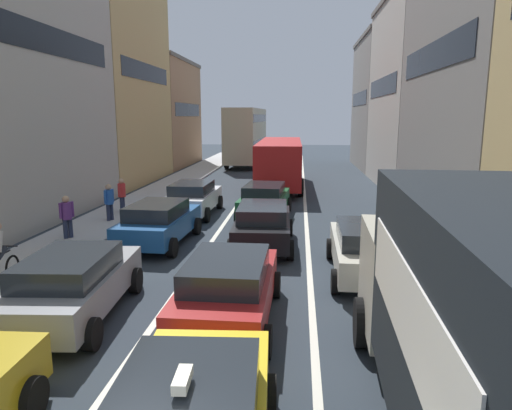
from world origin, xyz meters
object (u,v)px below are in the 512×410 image
(removalist_box_truck, at_px, (492,320))
(sedan_centre_lane_second, at_px, (228,287))
(sedan_left_lane_third, at_px, (159,222))
(pedestrian_near_kerb, at_px, (67,216))
(pedestrian_mid_sidewalk, at_px, (109,201))
(pedestrian_far_sidewalk, at_px, (122,194))
(coupe_centre_lane_fourth, at_px, (265,200))
(sedan_left_lane_fourth, at_px, (193,197))
(sedan_right_lane_behind_truck, at_px, (367,249))
(bus_mid_queue_primary, at_px, (280,159))
(hatchback_centre_lane_third, at_px, (263,224))
(wagon_left_lane_second, at_px, (73,284))
(bus_far_queue_secondary, at_px, (246,134))

(removalist_box_truck, bearing_deg, sedan_centre_lane_second, 47.36)
(removalist_box_truck, height_order, sedan_left_lane_third, removalist_box_truck)
(pedestrian_near_kerb, bearing_deg, pedestrian_mid_sidewalk, -60.41)
(pedestrian_near_kerb, relative_size, pedestrian_far_sidewalk, 1.00)
(pedestrian_far_sidewalk, bearing_deg, pedestrian_near_kerb, 84.86)
(sedan_left_lane_third, bearing_deg, pedestrian_mid_sidewalk, 48.50)
(coupe_centre_lane_fourth, bearing_deg, sedan_left_lane_fourth, 89.88)
(sedan_left_lane_third, distance_m, sedan_right_lane_behind_truck, 7.21)
(removalist_box_truck, xyz_separation_m, sedan_right_lane_behind_truck, (-0.43, 7.06, -1.18))
(sedan_left_lane_third, height_order, bus_mid_queue_primary, bus_mid_queue_primary)
(pedestrian_near_kerb, bearing_deg, sedan_left_lane_third, -144.17)
(bus_mid_queue_primary, height_order, pedestrian_near_kerb, bus_mid_queue_primary)
(coupe_centre_lane_fourth, xyz_separation_m, pedestrian_mid_sidewalk, (-6.31, -1.77, 0.15))
(pedestrian_near_kerb, distance_m, pedestrian_far_sidewalk, 4.63)
(removalist_box_truck, relative_size, pedestrian_mid_sidewalk, 4.69)
(sedan_centre_lane_second, xyz_separation_m, sedan_left_lane_fourth, (-3.26, 10.81, 0.00))
(bus_mid_queue_primary, bearing_deg, sedan_right_lane_behind_truck, -169.85)
(hatchback_centre_lane_third, bearing_deg, bus_mid_queue_primary, -1.75)
(sedan_left_lane_fourth, distance_m, pedestrian_mid_sidewalk, 3.66)
(sedan_right_lane_behind_truck, bearing_deg, sedan_left_lane_third, 69.61)
(bus_mid_queue_primary, distance_m, pedestrian_far_sidewalk, 11.08)
(sedan_centre_lane_second, relative_size, bus_mid_queue_primary, 0.41)
(wagon_left_lane_second, height_order, sedan_left_lane_third, same)
(bus_far_queue_secondary, bearing_deg, sedan_left_lane_third, -178.53)
(sedan_right_lane_behind_truck, bearing_deg, wagon_left_lane_second, 117.36)
(sedan_centre_lane_second, relative_size, hatchback_centre_lane_third, 0.99)
(sedan_centre_lane_second, bearing_deg, sedan_left_lane_fourth, 17.54)
(removalist_box_truck, bearing_deg, pedestrian_mid_sidewalk, 41.07)
(sedan_left_lane_fourth, height_order, pedestrian_far_sidewalk, pedestrian_far_sidewalk)
(sedan_right_lane_behind_truck, height_order, pedestrian_far_sidewalk, pedestrian_far_sidewalk)
(sedan_centre_lane_second, xyz_separation_m, coupe_centre_lane_fourth, (-0.01, 10.58, 0.00))
(sedan_left_lane_fourth, height_order, sedan_right_lane_behind_truck, same)
(sedan_left_lane_third, xyz_separation_m, bus_mid_queue_primary, (3.64, 13.38, 0.96))
(pedestrian_far_sidewalk, bearing_deg, sedan_left_lane_third, 121.24)
(hatchback_centre_lane_third, distance_m, pedestrian_far_sidewalk, 8.19)
(bus_far_queue_secondary, relative_size, pedestrian_near_kerb, 6.36)
(sedan_centre_lane_second, xyz_separation_m, bus_far_queue_secondary, (-3.27, 32.30, 2.03))
(bus_mid_queue_primary, distance_m, bus_far_queue_secondary, 13.55)
(hatchback_centre_lane_third, bearing_deg, pedestrian_far_sidewalk, 53.79)
(coupe_centre_lane_fourth, relative_size, bus_mid_queue_primary, 0.42)
(sedan_left_lane_third, height_order, sedan_left_lane_fourth, same)
(sedan_left_lane_fourth, bearing_deg, pedestrian_mid_sidewalk, 124.31)
(wagon_left_lane_second, relative_size, bus_far_queue_secondary, 0.42)
(coupe_centre_lane_fourth, bearing_deg, sedan_right_lane_behind_truck, -151.27)
(pedestrian_near_kerb, xyz_separation_m, pedestrian_far_sidewalk, (0.20, 4.62, 0.00))
(coupe_centre_lane_fourth, height_order, bus_mid_queue_primary, bus_mid_queue_primary)
(sedan_left_lane_third, xyz_separation_m, pedestrian_mid_sidewalk, (-2.99, 2.90, 0.15))
(sedan_right_lane_behind_truck, xyz_separation_m, bus_mid_queue_primary, (-3.06, 16.02, 0.96))
(coupe_centre_lane_fourth, relative_size, sedan_right_lane_behind_truck, 1.02)
(removalist_box_truck, bearing_deg, bus_mid_queue_primary, 10.91)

